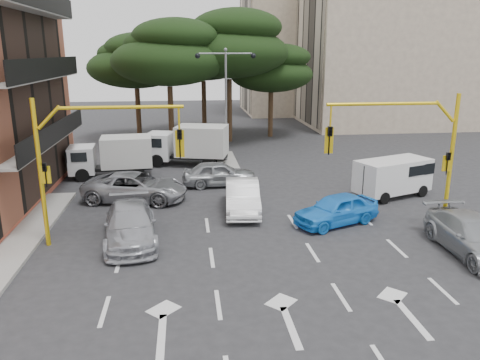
{
  "coord_description": "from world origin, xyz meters",
  "views": [
    {
      "loc": [
        -2.85,
        -16.64,
        7.71
      ],
      "look_at": [
        -0.27,
        5.31,
        1.6
      ],
      "focal_mm": 35.0,
      "sensor_mm": 36.0,
      "label": 1
    }
  ],
  "objects_px": {
    "signal_mast_right": "(414,144)",
    "car_white_hatch": "(242,197)",
    "car_silver_cross_b": "(219,173)",
    "car_silver_cross_a": "(135,187)",
    "signal_mast_left": "(85,152)",
    "car_silver_parked": "(473,236)",
    "box_truck_a": "(112,157)",
    "car_silver_wagon": "(130,224)",
    "car_blue_compact": "(336,209)",
    "street_lamp_center": "(226,85)",
    "box_truck_b": "(188,145)",
    "van_white": "(393,178)"
  },
  "relations": [
    {
      "from": "car_silver_parked",
      "to": "box_truck_b",
      "type": "relative_size",
      "value": 0.91
    },
    {
      "from": "street_lamp_center",
      "to": "car_silver_cross_b",
      "type": "height_order",
      "value": "street_lamp_center"
    },
    {
      "from": "car_white_hatch",
      "to": "car_silver_cross_b",
      "type": "relative_size",
      "value": 1.07
    },
    {
      "from": "box_truck_b",
      "to": "box_truck_a",
      "type": "bearing_deg",
      "value": 133.19
    },
    {
      "from": "van_white",
      "to": "street_lamp_center",
      "type": "bearing_deg",
      "value": -158.58
    },
    {
      "from": "signal_mast_right",
      "to": "van_white",
      "type": "distance_m",
      "value": 5.82
    },
    {
      "from": "car_silver_cross_a",
      "to": "car_blue_compact",
      "type": "bearing_deg",
      "value": -103.92
    },
    {
      "from": "car_silver_cross_a",
      "to": "signal_mast_left",
      "type": "bearing_deg",
      "value": 179.76
    },
    {
      "from": "signal_mast_right",
      "to": "car_white_hatch",
      "type": "bearing_deg",
      "value": 154.88
    },
    {
      "from": "signal_mast_left",
      "to": "car_silver_parked",
      "type": "relative_size",
      "value": 1.17
    },
    {
      "from": "car_silver_cross_a",
      "to": "box_truck_a",
      "type": "height_order",
      "value": "box_truck_a"
    },
    {
      "from": "signal_mast_right",
      "to": "signal_mast_left",
      "type": "relative_size",
      "value": 1.0
    },
    {
      "from": "car_silver_wagon",
      "to": "car_white_hatch",
      "type": "bearing_deg",
      "value": 25.67
    },
    {
      "from": "car_white_hatch",
      "to": "car_silver_cross_b",
      "type": "distance_m",
      "value": 4.8
    },
    {
      "from": "box_truck_b",
      "to": "car_silver_parked",
      "type": "bearing_deg",
      "value": -131.79
    },
    {
      "from": "signal_mast_right",
      "to": "box_truck_a",
      "type": "height_order",
      "value": "signal_mast_right"
    },
    {
      "from": "street_lamp_center",
      "to": "car_white_hatch",
      "type": "xyz_separation_m",
      "value": [
        -0.16,
        -10.74,
        -4.66
      ]
    },
    {
      "from": "car_silver_cross_b",
      "to": "car_blue_compact",
      "type": "bearing_deg",
      "value": -147.54
    },
    {
      "from": "car_white_hatch",
      "to": "box_truck_b",
      "type": "height_order",
      "value": "box_truck_b"
    },
    {
      "from": "signal_mast_left",
      "to": "street_lamp_center",
      "type": "height_order",
      "value": "street_lamp_center"
    },
    {
      "from": "signal_mast_left",
      "to": "car_silver_wagon",
      "type": "bearing_deg",
      "value": 1.55
    },
    {
      "from": "car_white_hatch",
      "to": "car_silver_parked",
      "type": "distance_m",
      "value": 10.33
    },
    {
      "from": "street_lamp_center",
      "to": "van_white",
      "type": "height_order",
      "value": "street_lamp_center"
    },
    {
      "from": "car_silver_cross_a",
      "to": "signal_mast_right",
      "type": "bearing_deg",
      "value": -102.41
    },
    {
      "from": "car_silver_parked",
      "to": "box_truck_a",
      "type": "relative_size",
      "value": 0.99
    },
    {
      "from": "street_lamp_center",
      "to": "van_white",
      "type": "distance_m",
      "value": 13.11
    },
    {
      "from": "signal_mast_left",
      "to": "box_truck_b",
      "type": "distance_m",
      "value": 14.33
    },
    {
      "from": "box_truck_a",
      "to": "car_silver_cross_b",
      "type": "bearing_deg",
      "value": -118.65
    },
    {
      "from": "signal_mast_left",
      "to": "box_truck_b",
      "type": "bearing_deg",
      "value": 73.27
    },
    {
      "from": "car_white_hatch",
      "to": "car_silver_wagon",
      "type": "bearing_deg",
      "value": -142.91
    },
    {
      "from": "car_blue_compact",
      "to": "signal_mast_left",
      "type": "bearing_deg",
      "value": -107.22
    },
    {
      "from": "van_white",
      "to": "box_truck_a",
      "type": "height_order",
      "value": "box_truck_a"
    },
    {
      "from": "car_silver_wagon",
      "to": "signal_mast_left",
      "type": "bearing_deg",
      "value": 174.96
    },
    {
      "from": "street_lamp_center",
      "to": "car_silver_cross_b",
      "type": "relative_size",
      "value": 1.8
    },
    {
      "from": "street_lamp_center",
      "to": "car_silver_cross_b",
      "type": "bearing_deg",
      "value": -99.15
    },
    {
      "from": "signal_mast_left",
      "to": "car_silver_cross_b",
      "type": "bearing_deg",
      "value": 53.89
    },
    {
      "from": "car_white_hatch",
      "to": "car_silver_cross_b",
      "type": "xyz_separation_m",
      "value": [
        -0.81,
        4.74,
        -0.03
      ]
    },
    {
      "from": "car_white_hatch",
      "to": "car_silver_parked",
      "type": "height_order",
      "value": "car_white_hatch"
    },
    {
      "from": "car_silver_cross_a",
      "to": "box_truck_a",
      "type": "relative_size",
      "value": 1.05
    },
    {
      "from": "car_silver_cross_a",
      "to": "car_silver_parked",
      "type": "relative_size",
      "value": 1.06
    },
    {
      "from": "signal_mast_right",
      "to": "car_silver_wagon",
      "type": "bearing_deg",
      "value": 179.8
    },
    {
      "from": "street_lamp_center",
      "to": "car_silver_parked",
      "type": "relative_size",
      "value": 1.52
    },
    {
      "from": "car_silver_wagon",
      "to": "car_silver_cross_b",
      "type": "distance_m",
      "value": 9.05
    },
    {
      "from": "signal_mast_right",
      "to": "car_silver_cross_b",
      "type": "bearing_deg",
      "value": 134.17
    },
    {
      "from": "car_white_hatch",
      "to": "car_silver_wagon",
      "type": "height_order",
      "value": "car_white_hatch"
    },
    {
      "from": "street_lamp_center",
      "to": "car_blue_compact",
      "type": "relative_size",
      "value": 1.88
    },
    {
      "from": "van_white",
      "to": "box_truck_b",
      "type": "height_order",
      "value": "box_truck_b"
    },
    {
      "from": "car_blue_compact",
      "to": "car_white_hatch",
      "type": "bearing_deg",
      "value": -141.63
    },
    {
      "from": "signal_mast_right",
      "to": "car_blue_compact",
      "type": "bearing_deg",
      "value": 160.81
    },
    {
      "from": "car_blue_compact",
      "to": "car_silver_cross_b",
      "type": "relative_size",
      "value": 0.95
    }
  ]
}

